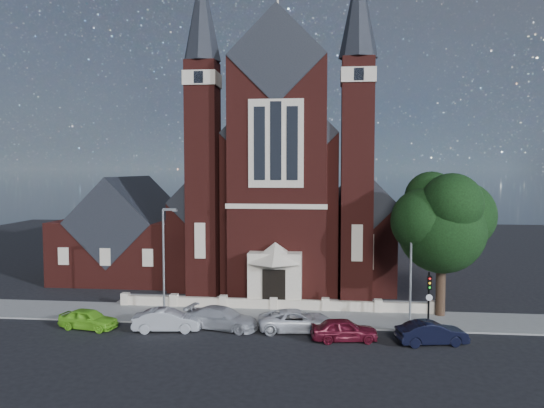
{
  "coord_description": "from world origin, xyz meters",
  "views": [
    {
      "loc": [
        4.18,
        -33.92,
        10.96
      ],
      "look_at": [
        -0.74,
        12.0,
        7.93
      ],
      "focal_mm": 35.0,
      "sensor_mm": 36.0,
      "label": 1
    }
  ],
  "objects": [
    {
      "name": "ground",
      "position": [
        0.0,
        15.0,
        0.0
      ],
      "size": [
        120.0,
        120.0,
        0.0
      ],
      "primitive_type": "plane",
      "color": "black",
      "rests_on": "ground"
    },
    {
      "name": "pavement_strip",
      "position": [
        0.0,
        4.5,
        0.0
      ],
      "size": [
        60.0,
        5.0,
        0.12
      ],
      "primitive_type": "cube",
      "color": "slate",
      "rests_on": "ground"
    },
    {
      "name": "forecourt_paving",
      "position": [
        0.0,
        8.5,
        0.0
      ],
      "size": [
        26.0,
        3.0,
        0.14
      ],
      "primitive_type": "cube",
      "color": "slate",
      "rests_on": "ground"
    },
    {
      "name": "forecourt_wall",
      "position": [
        0.0,
        6.5,
        0.0
      ],
      "size": [
        24.0,
        0.4,
        0.9
      ],
      "primitive_type": "cube",
      "color": "#BFAF98",
      "rests_on": "ground"
    },
    {
      "name": "church",
      "position": [
        -0.0,
        22.94,
        8.19
      ],
      "size": [
        20.01,
        34.9,
        29.2
      ],
      "color": "#4A1813",
      "rests_on": "ground"
    },
    {
      "name": "parish_hall",
      "position": [
        -16.0,
        18.0,
        4.01
      ],
      "size": [
        12.0,
        12.2,
        10.24
      ],
      "color": "#4A1813",
      "rests_on": "ground"
    },
    {
      "name": "street_tree",
      "position": [
        12.6,
        5.71,
        6.96
      ],
      "size": [
        6.4,
        6.6,
        10.7
      ],
      "color": "black",
      "rests_on": "ground"
    },
    {
      "name": "street_lamp_left",
      "position": [
        -7.91,
        4.0,
        4.6
      ],
      "size": [
        1.16,
        0.22,
        8.09
      ],
      "color": "gray",
      "rests_on": "ground"
    },
    {
      "name": "street_lamp_right",
      "position": [
        10.09,
        4.0,
        4.6
      ],
      "size": [
        1.16,
        0.22,
        8.09
      ],
      "color": "gray",
      "rests_on": "ground"
    },
    {
      "name": "traffic_signal",
      "position": [
        11.0,
        2.43,
        2.58
      ],
      "size": [
        0.28,
        0.42,
        4.0
      ],
      "color": "black",
      "rests_on": "ground"
    },
    {
      "name": "car_lime_van",
      "position": [
        -12.17,
        0.29,
        0.7
      ],
      "size": [
        4.32,
        2.34,
        1.39
      ],
      "primitive_type": "imported",
      "rotation": [
        0.0,
        0.0,
        1.39
      ],
      "color": "#7DD52A",
      "rests_on": "ground"
    },
    {
      "name": "car_silver_a",
      "position": [
        -6.65,
        0.39,
        0.75
      ],
      "size": [
        4.73,
        2.22,
        1.5
      ],
      "primitive_type": "imported",
      "rotation": [
        0.0,
        0.0,
        1.71
      ],
      "color": "#9FA2A7",
      "rests_on": "ground"
    },
    {
      "name": "car_silver_b",
      "position": [
        -3.02,
        1.28,
        0.75
      ],
      "size": [
        5.5,
        3.28,
        1.49
      ],
      "primitive_type": "imported",
      "rotation": [
        0.0,
        0.0,
        1.33
      ],
      "color": "#A8AAB0",
      "rests_on": "ground"
    },
    {
      "name": "car_white_suv",
      "position": [
        2.12,
        1.29,
        0.73
      ],
      "size": [
        5.49,
        3.03,
        1.45
      ],
      "primitive_type": "imported",
      "rotation": [
        0.0,
        0.0,
        1.69
      ],
      "color": "silver",
      "rests_on": "ground"
    },
    {
      "name": "car_dark_red",
      "position": [
        5.23,
        -0.4,
        0.73
      ],
      "size": [
        4.46,
        2.3,
        1.45
      ],
      "primitive_type": "imported",
      "rotation": [
        0.0,
        0.0,
        1.71
      ],
      "color": "maroon",
      "rests_on": "ground"
    },
    {
      "name": "car_navy",
      "position": [
        10.66,
        -0.5,
        0.72
      ],
      "size": [
        4.6,
        2.4,
        1.44
      ],
      "primitive_type": "imported",
      "rotation": [
        0.0,
        0.0,
        1.78
      ],
      "color": "black",
      "rests_on": "ground"
    }
  ]
}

